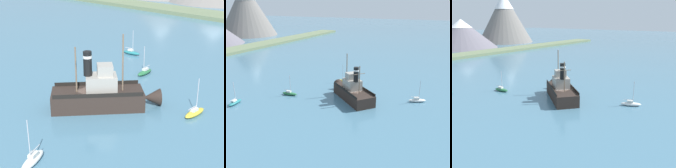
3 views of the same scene
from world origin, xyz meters
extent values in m
plane|color=#477289|center=(0.00, 0.00, 0.00)|extent=(600.00, 600.00, 0.00)
cube|color=#2D231E|center=(0.90, 0.78, 1.20)|extent=(11.07, 12.03, 2.40)
cone|color=#2D231E|center=(5.51, 6.31, 1.20)|extent=(3.34, 3.35, 2.35)
cube|color=#9E998E|center=(1.22, 1.16, 3.50)|extent=(4.87, 4.99, 2.20)
cube|color=#9E998E|center=(1.54, 1.55, 5.30)|extent=(2.97, 2.95, 1.40)
cylinder|color=black|center=(0.13, -0.14, 6.20)|extent=(1.10, 1.10, 3.20)
cylinder|color=silver|center=(0.13, -0.14, 7.10)|extent=(1.16, 1.16, 0.35)
cylinder|color=#75604C|center=(3.01, 3.31, 6.15)|extent=(0.20, 0.20, 7.50)
cylinder|color=#75604C|center=(-0.83, -1.29, 5.40)|extent=(0.20, 0.20, 6.00)
cylinder|color=#75604C|center=(-0.83, -1.29, 6.72)|extent=(2.07, 1.76, 0.12)
cube|color=black|center=(-0.76, 2.16, 2.65)|extent=(7.40, 8.83, 0.50)
cube|color=black|center=(2.55, -0.60, 2.65)|extent=(7.40, 8.83, 0.50)
ellipsoid|color=white|center=(5.81, -12.45, 0.35)|extent=(2.71, 3.88, 0.70)
cube|color=silver|center=(5.72, -12.27, 0.88)|extent=(1.07, 1.27, 0.36)
cylinder|color=#B7B7BC|center=(5.95, -12.71, 2.80)|extent=(0.10, 0.10, 4.20)
cylinder|color=#B7B7BC|center=(5.54, -11.91, 1.25)|extent=(0.89, 1.64, 0.08)
ellipsoid|color=gold|center=(11.27, 7.91, 0.35)|extent=(1.19, 3.82, 0.70)
cube|color=silver|center=(11.27, 7.71, 0.88)|extent=(0.67, 1.11, 0.36)
cylinder|color=#B7B7BC|center=(11.28, 8.21, 2.80)|extent=(0.10, 0.10, 4.20)
cylinder|color=#B7B7BC|center=(11.26, 7.31, 1.25)|extent=(0.12, 1.80, 0.08)
ellipsoid|color=#286B3D|center=(-3.20, 15.32, 0.35)|extent=(1.54, 3.90, 0.70)
cube|color=silver|center=(-3.22, 15.52, 0.88)|extent=(0.76, 1.17, 0.36)
cylinder|color=#B7B7BC|center=(-3.16, 15.02, 2.80)|extent=(0.10, 0.10, 4.20)
cylinder|color=#B7B7BC|center=(-3.27, 15.92, 1.25)|extent=(0.29, 1.80, 0.08)
ellipsoid|color=#23757A|center=(-12.75, 22.57, 0.35)|extent=(3.93, 1.68, 0.70)
cube|color=silver|center=(-12.95, 22.54, 0.88)|extent=(1.19, 0.81, 0.36)
cylinder|color=#B7B7BC|center=(-12.45, 22.62, 2.80)|extent=(0.10, 0.10, 4.20)
cylinder|color=#B7B7BC|center=(-13.34, 22.48, 1.25)|extent=(1.79, 0.36, 0.08)
camera|label=1|loc=(31.59, -27.09, 19.57)|focal=55.00mm
camera|label=2|loc=(-45.09, -18.06, 20.51)|focal=38.00mm
camera|label=3|loc=(-36.40, -28.17, 16.27)|focal=38.00mm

